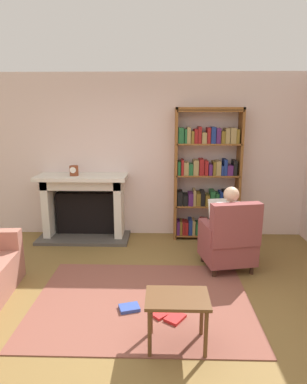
# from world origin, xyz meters

# --- Properties ---
(ground) EXTENTS (14.00, 14.00, 0.00)m
(ground) POSITION_xyz_m (0.00, 0.00, 0.00)
(ground) COLOR brown
(back_wall) EXTENTS (5.60, 0.10, 2.70)m
(back_wall) POSITION_xyz_m (0.00, 2.55, 1.35)
(back_wall) COLOR beige
(back_wall) RESTS_ON ground
(area_rug) EXTENTS (2.40, 1.80, 0.01)m
(area_rug) POSITION_xyz_m (0.00, 0.30, 0.01)
(area_rug) COLOR brown
(area_rug) RESTS_ON ground
(fireplace) EXTENTS (1.50, 0.64, 1.08)m
(fireplace) POSITION_xyz_m (-1.09, 2.30, 0.57)
(fireplace) COLOR #4C4742
(fireplace) RESTS_ON ground
(mantel_clock) EXTENTS (0.14, 0.14, 0.16)m
(mantel_clock) POSITION_xyz_m (-1.21, 2.20, 1.16)
(mantel_clock) COLOR brown
(mantel_clock) RESTS_ON fireplace
(bookshelf) EXTENTS (1.07, 0.32, 2.15)m
(bookshelf) POSITION_xyz_m (0.94, 2.33, 1.04)
(bookshelf) COLOR brown
(bookshelf) RESTS_ON ground
(armchair_reading) EXTENTS (0.75, 0.73, 0.97)m
(armchair_reading) POSITION_xyz_m (1.11, 1.11, 0.42)
(armchair_reading) COLOR #331E14
(armchair_reading) RESTS_ON ground
(seated_reader) EXTENTS (0.43, 0.58, 1.14)m
(seated_reader) POSITION_xyz_m (1.08, 1.23, 0.62)
(seated_reader) COLOR silver
(seated_reader) RESTS_ON ground
(side_table) EXTENTS (0.56, 0.39, 0.49)m
(side_table) POSITION_xyz_m (0.35, -0.42, 0.41)
(side_table) COLOR brown
(side_table) RESTS_ON ground
(scattered_books) EXTENTS (0.73, 0.74, 0.04)m
(scattered_books) POSITION_xyz_m (0.17, 0.17, 0.03)
(scattered_books) COLOR #334CA5
(scattered_books) RESTS_ON area_rug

